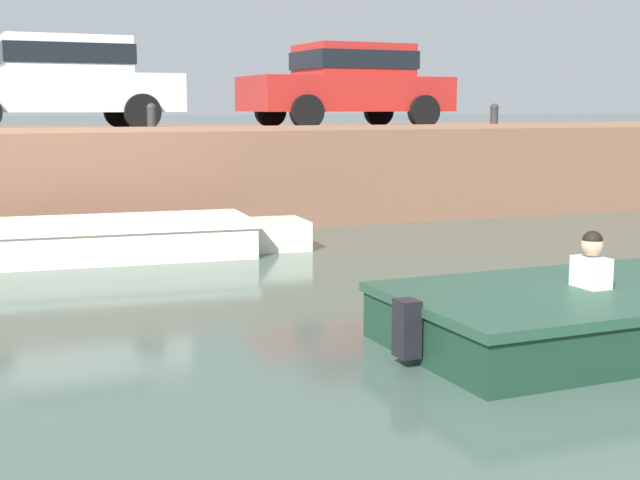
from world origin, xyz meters
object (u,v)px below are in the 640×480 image
car_centre_red (349,82)px  mooring_bollard_east (494,115)px  boat_moored_central_cream (104,239)px  mooring_bollard_mid (152,116)px  car_left_inner_white (59,79)px

car_centre_red → mooring_bollard_east: size_ratio=8.70×
boat_moored_central_cream → car_centre_red: 6.66m
mooring_bollard_mid → car_left_inner_white: bearing=125.8°
boat_moored_central_cream → mooring_bollard_mid: bearing=61.2°
boat_moored_central_cream → car_left_inner_white: car_left_inner_white is taller
car_centre_red → mooring_bollard_mid: (-4.06, -1.66, -0.61)m
boat_moored_central_cream → car_centre_red: car_centre_red is taller
car_left_inner_white → car_centre_red: (5.26, -0.00, -0.00)m
car_left_inner_white → car_centre_red: bearing=-0.0°
car_centre_red → boat_moored_central_cream: bearing=-144.9°
mooring_bollard_east → car_left_inner_white: bearing=167.4°
boat_moored_central_cream → mooring_bollard_mid: (1.07, 1.96, 1.60)m
mooring_bollard_east → mooring_bollard_mid: bearing=180.0°
mooring_bollard_mid → boat_moored_central_cream: bearing=-118.8°
boat_moored_central_cream → car_left_inner_white: size_ratio=1.29×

